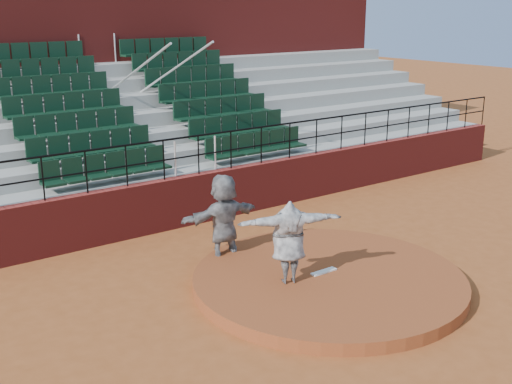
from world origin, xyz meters
TOP-DOWN VIEW (x-y plane):
  - ground at (0.00, 0.00)m, footprint 90.00×90.00m
  - pitchers_mound at (0.00, 0.00)m, footprint 5.50×5.50m
  - pitching_rubber at (0.00, 0.15)m, footprint 0.60×0.15m
  - boundary_wall at (0.00, 5.00)m, footprint 24.00×0.30m
  - wall_railing at (0.00, 5.00)m, footprint 24.04×0.05m
  - seating_deck at (0.00, 8.65)m, footprint 24.00×5.97m
  - press_box_facade at (0.00, 12.60)m, footprint 24.00×3.00m
  - pitcher at (-0.87, 0.23)m, footprint 2.11×1.32m
  - fielder at (-1.05, 2.26)m, footprint 1.89×0.62m

SIDE VIEW (x-z plane):
  - ground at x=0.00m, z-range 0.00..0.00m
  - pitchers_mound at x=0.00m, z-range 0.00..0.25m
  - pitching_rubber at x=0.00m, z-range 0.25..0.28m
  - boundary_wall at x=0.00m, z-range 0.00..1.30m
  - fielder at x=-1.05m, z-range 0.00..2.03m
  - pitcher at x=-0.87m, z-range 0.25..1.92m
  - seating_deck at x=0.00m, z-range -0.87..3.76m
  - wall_railing at x=0.00m, z-range 1.52..2.54m
  - press_box_facade at x=0.00m, z-range 0.00..7.10m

